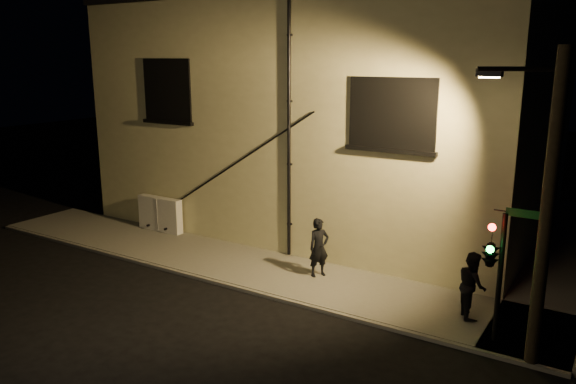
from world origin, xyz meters
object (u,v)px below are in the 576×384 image
Objects in this scene: utility_cabinet at (160,214)px; streetlamp_pole at (543,203)px; pedestrian_b at (472,285)px; traffic_signal at (492,253)px; pedestrian_a at (319,247)px.

streetlamp_pole reaches higher than utility_cabinet.
pedestrian_b is 0.54× the size of traffic_signal.
streetlamp_pole is (13.50, -2.59, 2.86)m from utility_cabinet.
traffic_signal is at bearing -179.11° from pedestrian_b.
streetlamp_pole is at bearing -18.60° from traffic_signal.
streetlamp_pole is at bearing -73.34° from pedestrian_a.
traffic_signal is at bearing -72.84° from pedestrian_a.
traffic_signal is 0.47× the size of streetlamp_pole.
pedestrian_a is at bearing 56.38° from pedestrian_b.
streetlamp_pole reaches higher than pedestrian_a.
pedestrian_a is 5.54m from traffic_signal.
pedestrian_a is 6.94m from streetlamp_pole.
pedestrian_a is at bearing -6.42° from utility_cabinet.
utility_cabinet is 1.11× the size of pedestrian_a.
pedestrian_b is at bearing 138.74° from streetlamp_pole.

